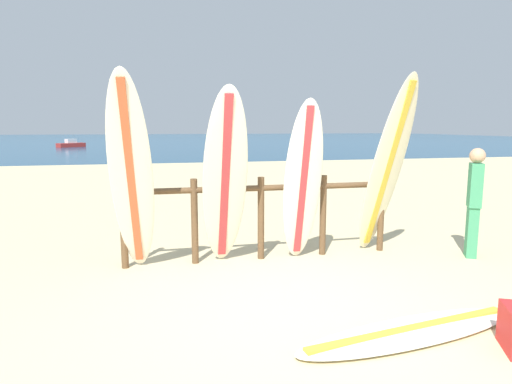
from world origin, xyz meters
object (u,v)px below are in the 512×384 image
object	(u,v)px
surfboard_leaning_center_left	(303,182)
beachgoer_standing	(474,198)
surfboard_leaning_center	(387,168)
small_boat_offshore	(71,144)
surfboard_leaning_left	(225,181)
surfboard_leaning_far_left	(131,178)
surfboard_rack	(261,208)
surfboard_lying_on_sand	(412,331)

from	to	relation	value
surfboard_leaning_center_left	beachgoer_standing	size ratio (longest dim) A/B	1.42
surfboard_leaning_center_left	surfboard_leaning_center	xyz separation A→B (m)	(1.20, -0.01, 0.17)
beachgoer_standing	surfboard_leaning_center_left	bearing A→B (deg)	171.94
small_boat_offshore	surfboard_leaning_left	bearing A→B (deg)	-77.27
surfboard_leaning_left	surfboard_leaning_center_left	distance (m)	1.05
surfboard_leaning_far_left	surfboard_leaning_center_left	world-z (taller)	surfboard_leaning_far_left
surfboard_leaning_far_left	small_boat_offshore	distance (m)	35.79
surfboard_leaning_left	small_boat_offshore	distance (m)	35.95
surfboard_rack	surfboard_leaning_center_left	xyz separation A→B (m)	(0.50, -0.25, 0.37)
surfboard_rack	beachgoer_standing	size ratio (longest dim) A/B	2.44
surfboard_leaning_left	small_boat_offshore	xyz separation A→B (m)	(-7.92, 35.06, -0.88)
surfboard_leaning_left	beachgoer_standing	bearing A→B (deg)	-3.93
surfboard_leaning_far_left	surfboard_leaning_center_left	distance (m)	2.16
surfboard_leaning_center	small_boat_offshore	world-z (taller)	surfboard_leaning_center
surfboard_leaning_left	beachgoer_standing	size ratio (longest dim) A/B	1.50
surfboard_leaning_left	surfboard_lying_on_sand	bearing A→B (deg)	-58.28
surfboard_leaning_left	small_boat_offshore	size ratio (longest dim) A/B	1.00
surfboard_leaning_center	surfboard_lying_on_sand	bearing A→B (deg)	-113.32
surfboard_lying_on_sand	beachgoer_standing	world-z (taller)	beachgoer_standing
surfboard_leaning_center_left	small_boat_offshore	bearing A→B (deg)	104.38
surfboard_leaning_center	surfboard_leaning_far_left	bearing A→B (deg)	-177.21
surfboard_leaning_far_left	small_boat_offshore	bearing A→B (deg)	100.97
surfboard_leaning_left	beachgoer_standing	distance (m)	3.42
beachgoer_standing	surfboard_leaning_left	bearing A→B (deg)	176.07
surfboard_leaning_center_left	surfboard_leaning_far_left	bearing A→B (deg)	-175.47
surfboard_leaning_center_left	small_boat_offshore	distance (m)	36.10
surfboard_leaning_far_left	beachgoer_standing	bearing A→B (deg)	-2.08
surfboard_rack	surfboard_leaning_far_left	world-z (taller)	surfboard_leaning_far_left
surfboard_rack	surfboard_leaning_center	size ratio (longest dim) A/B	1.48
surfboard_leaning_center	small_boat_offshore	xyz separation A→B (m)	(-10.17, 34.96, -0.99)
surfboard_leaning_center	surfboard_lying_on_sand	xyz separation A→B (m)	(-0.95, -2.20, -1.21)
surfboard_leaning_center_left	beachgoer_standing	bearing A→B (deg)	-8.06
beachgoer_standing	surfboard_leaning_center	bearing A→B (deg)	164.15
surfboard_rack	surfboard_leaning_center	world-z (taller)	surfboard_leaning_center
surfboard_leaning_far_left	surfboard_lying_on_sand	size ratio (longest dim) A/B	1.04
surfboard_leaning_far_left	beachgoer_standing	size ratio (longest dim) A/B	1.60
surfboard_lying_on_sand	beachgoer_standing	size ratio (longest dim) A/B	1.54
surfboard_leaning_far_left	surfboard_leaning_center	world-z (taller)	surfboard_leaning_center
surfboard_leaning_left	surfboard_leaning_center	xyz separation A→B (m)	(2.25, 0.09, 0.11)
surfboard_leaning_far_left	surfboard_rack	bearing A→B (deg)	14.43
surfboard_rack	beachgoer_standing	world-z (taller)	beachgoer_standing
surfboard_rack	surfboard_leaning_far_left	xyz separation A→B (m)	(-1.65, -0.42, 0.50)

